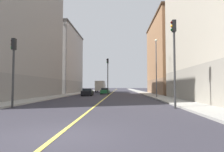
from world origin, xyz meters
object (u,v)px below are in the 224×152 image
object	(u,v)px
building_left_mid	(173,57)
car_green	(105,91)
building_right_corner	(5,9)
car_yellow	(103,89)
car_black	(88,92)
box_truck	(100,86)
traffic_light_left_near	(174,52)
street_lamp_left_near	(156,62)
traffic_light_median_far	(108,72)
building_right_midblock	(60,61)
traffic_light_right_near	(13,62)

from	to	relation	value
building_left_mid	car_green	bearing A→B (deg)	-179.28
building_right_corner	car_yellow	xyz separation A→B (m)	(9.70, 42.44, -11.53)
building_left_mid	car_black	distance (m)	20.42
box_truck	car_black	bearing A→B (deg)	-90.19
building_right_corner	car_green	world-z (taller)	building_right_corner
traffic_light_left_near	building_right_corner	bearing A→B (deg)	151.54
car_black	street_lamp_left_near	bearing A→B (deg)	-33.14
building_right_corner	street_lamp_left_near	world-z (taller)	building_right_corner
traffic_light_left_near	traffic_light_median_far	xyz separation A→B (m)	(-6.38, 21.40, 0.06)
car_green	building_left_mid	bearing A→B (deg)	0.72
traffic_light_left_near	building_right_midblock	bearing A→B (deg)	118.97
traffic_light_right_near	building_right_corner	bearing A→B (deg)	124.24
car_green	car_black	bearing A→B (deg)	-107.98
building_right_midblock	traffic_light_median_far	distance (m)	19.88
traffic_light_median_far	car_yellow	bearing A→B (deg)	96.55
traffic_light_right_near	street_lamp_left_near	world-z (taller)	street_lamp_left_near
traffic_light_right_near	car_yellow	size ratio (longest dim) A/B	1.31
traffic_light_median_far	traffic_light_left_near	bearing A→B (deg)	-73.39
building_right_midblock	box_truck	bearing A→B (deg)	35.09
traffic_light_left_near	street_lamp_left_near	world-z (taller)	street_lamp_left_near
car_green	building_right_corner	bearing A→B (deg)	-125.58
building_right_corner	traffic_light_right_near	bearing A→B (deg)	-55.76
building_right_midblock	traffic_light_median_far	xyz separation A→B (m)	(13.35, -14.23, -3.82)
car_yellow	car_green	world-z (taller)	car_green
car_yellow	box_truck	distance (m)	10.60
street_lamp_left_near	car_yellow	size ratio (longest dim) A/B	1.99
car_yellow	car_green	bearing A→B (deg)	-83.95
traffic_light_right_near	car_black	distance (m)	20.51
car_black	box_truck	world-z (taller)	box_truck
traffic_light_left_near	box_truck	xyz separation A→B (m)	(-9.83, 42.59, -2.60)
traffic_light_left_near	box_truck	bearing A→B (deg)	103.00
building_right_midblock	car_yellow	size ratio (longest dim) A/B	4.51
building_left_mid	car_black	xyz separation A→B (m)	(-17.22, -8.03, -7.48)
car_black	box_truck	xyz separation A→B (m)	(0.07, 22.45, 1.05)
building_left_mid	building_right_midblock	xyz separation A→B (m)	(-27.04, 7.47, 0.05)
street_lamp_left_near	car_black	distance (m)	13.76
building_left_mid	car_yellow	bearing A→B (deg)	124.78
building_left_mid	car_black	bearing A→B (deg)	-155.01
traffic_light_median_far	box_truck	bearing A→B (deg)	99.24
street_lamp_left_near	car_black	bearing A→B (deg)	146.86
street_lamp_left_near	box_truck	distance (m)	31.68
traffic_light_left_near	car_green	distance (m)	29.16
building_right_corner	car_green	xyz separation A→B (m)	(12.37, 17.29, -11.51)
building_right_corner	building_right_midblock	distance (m)	25.26
building_right_midblock	car_green	world-z (taller)	building_right_midblock
traffic_light_right_near	box_truck	size ratio (longest dim) A/B	0.70
street_lamp_left_near	building_right_corner	bearing A→B (deg)	-173.63
street_lamp_left_near	car_yellow	distance (m)	41.85
building_left_mid	traffic_light_left_near	size ratio (longest dim) A/B	2.90
traffic_light_median_far	car_black	bearing A→B (deg)	-160.29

